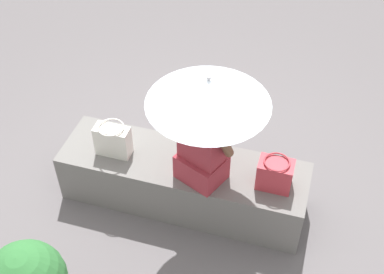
% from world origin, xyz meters
% --- Properties ---
extents(ground_plane, '(14.00, 14.00, 0.00)m').
position_xyz_m(ground_plane, '(0.00, 0.00, 0.00)').
color(ground_plane, '#605B5E').
extents(stone_bench, '(2.02, 0.58, 0.47)m').
position_xyz_m(stone_bench, '(0.00, 0.00, 0.23)').
color(stone_bench, slate).
rests_on(stone_bench, ground).
extents(person_seated, '(0.51, 0.39, 0.90)m').
position_xyz_m(person_seated, '(-0.19, 0.11, 0.85)').
color(person_seated, '#992D38').
rests_on(person_seated, stone_bench).
extents(parasol, '(0.85, 0.85, 1.03)m').
position_xyz_m(parasol, '(-0.24, 0.17, 1.37)').
color(parasol, '#B7B7BC').
rests_on(parasol, stone_bench).
extents(handbag_black, '(0.28, 0.21, 0.28)m').
position_xyz_m(handbag_black, '(0.57, 0.06, 0.61)').
color(handbag_black, silver).
rests_on(handbag_black, stone_bench).
extents(tote_bag_canvas, '(0.26, 0.20, 0.26)m').
position_xyz_m(tote_bag_canvas, '(-0.74, 0.04, 0.59)').
color(tote_bag_canvas, '#B2333D').
rests_on(tote_bag_canvas, stone_bench).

